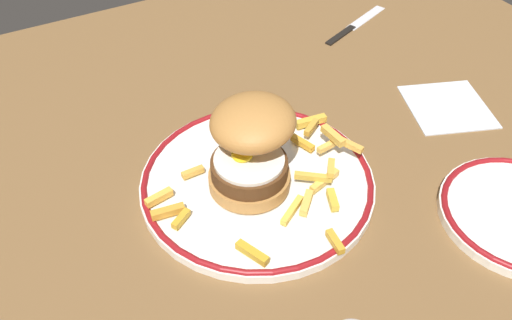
# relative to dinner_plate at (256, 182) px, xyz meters

# --- Properties ---
(ground_plane) EXTENTS (1.34, 1.06, 0.04)m
(ground_plane) POSITION_rel_dinner_plate_xyz_m (0.00, 0.02, -0.03)
(ground_plane) COLOR brown
(dinner_plate) EXTENTS (0.30, 0.30, 0.02)m
(dinner_plate) POSITION_rel_dinner_plate_xyz_m (0.00, 0.00, 0.00)
(dinner_plate) COLOR white
(dinner_plate) RESTS_ON ground_plane
(burger) EXTENTS (0.12, 0.13, 0.11)m
(burger) POSITION_rel_dinner_plate_xyz_m (-0.01, 0.00, 0.06)
(burger) COLOR #B37A3D
(burger) RESTS_ON dinner_plate
(fries_pile) EXTENTS (0.28, 0.21, 0.03)m
(fries_pile) POSITION_rel_dinner_plate_xyz_m (0.03, -0.03, 0.02)
(fries_pile) COLOR gold
(fries_pile) RESTS_ON dinner_plate
(knife) EXTENTS (0.17, 0.08, 0.01)m
(knife) POSITION_rel_dinner_plate_xyz_m (0.35, 0.27, -0.01)
(knife) COLOR black
(knife) RESTS_ON ground_plane
(napkin) EXTENTS (0.15, 0.15, 0.00)m
(napkin) POSITION_rel_dinner_plate_xyz_m (0.33, 0.01, -0.01)
(napkin) COLOR silver
(napkin) RESTS_ON ground_plane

